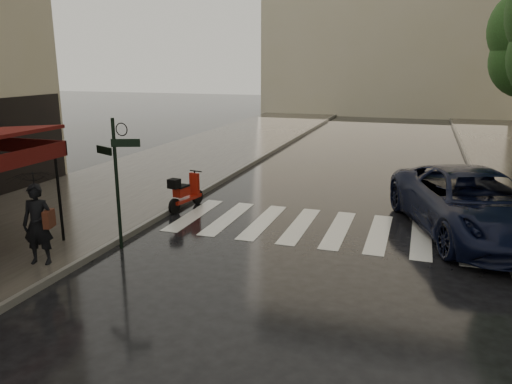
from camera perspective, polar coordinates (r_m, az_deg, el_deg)
The scene contains 9 objects.
ground at distance 9.54m, azimuth -18.97°, elevation -13.03°, with size 120.00×120.00×0.00m, color black.
sidewalk_near at distance 21.49m, azimuth -9.42°, elevation 2.99°, with size 6.00×60.00×0.12m, color #38332D.
curb_near at distance 20.27m, azimuth -1.75°, elevation 2.53°, with size 0.12×60.00×0.16m, color #595651.
curb_far at distance 19.19m, azimuth 24.08°, elevation 0.57°, with size 0.12×60.00×0.16m, color #595651.
crosswalk at distance 13.53m, azimuth 7.21°, elevation -4.03°, with size 7.85×3.20×0.01m.
signpost at distance 11.90m, azimuth -15.65°, elevation 2.08°, with size 1.17×0.29×3.10m.
pedestrian_with_umbrella at distance 11.28m, azimuth -24.05°, elevation 0.40°, with size 1.28×1.30×2.50m.
scooter at distance 15.12m, azimuth -8.13°, elevation -0.12°, with size 0.58×1.63×1.08m.
parked_car at distance 13.79m, azimuth 23.51°, elevation -1.21°, with size 2.76×6.00×1.67m, color black.
Camera 1 is at (5.38, -6.61, 4.29)m, focal length 35.00 mm.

